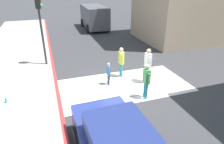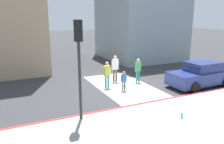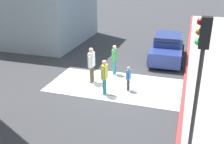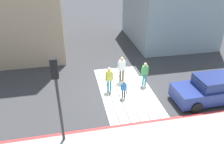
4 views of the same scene
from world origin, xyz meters
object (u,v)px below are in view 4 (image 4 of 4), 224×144
(pedestrian_child_with_racket, at_px, (124,88))
(car_parked_near_curb, at_px, (211,90))
(pedestrian_adult_lead, at_px, (109,77))
(pedestrian_adult_trailing, at_px, (122,67))
(pedestrian_adult_side, at_px, (145,72))
(traffic_light_corner, at_px, (57,85))

(pedestrian_child_with_racket, bearing_deg, car_parked_near_curb, -104.58)
(car_parked_near_curb, bearing_deg, pedestrian_adult_lead, 68.42)
(pedestrian_adult_trailing, xyz_separation_m, pedestrian_adult_side, (-0.77, -1.35, -0.11))
(car_parked_near_curb, height_order, traffic_light_corner, traffic_light_corner)
(car_parked_near_curb, height_order, pedestrian_adult_side, pedestrian_adult_side)
(car_parked_near_curb, distance_m, traffic_light_corner, 8.92)
(car_parked_near_curb, xyz_separation_m, traffic_light_corner, (-1.58, 8.47, 2.30))
(traffic_light_corner, xyz_separation_m, pedestrian_adult_lead, (3.79, -2.89, -2.07))
(car_parked_near_curb, xyz_separation_m, pedestrian_adult_trailing, (3.22, 4.53, 0.32))
(traffic_light_corner, xyz_separation_m, pedestrian_child_with_racket, (2.85, -3.59, -2.37))
(pedestrian_adult_trailing, distance_m, pedestrian_child_with_racket, 2.02)
(pedestrian_adult_side, bearing_deg, pedestrian_child_with_racket, 124.76)
(pedestrian_adult_lead, xyz_separation_m, pedestrian_adult_trailing, (1.02, -1.05, 0.09))
(pedestrian_adult_lead, relative_size, pedestrian_adult_side, 1.02)
(pedestrian_child_with_racket, bearing_deg, pedestrian_adult_lead, 36.68)
(pedestrian_adult_lead, xyz_separation_m, pedestrian_adult_side, (0.24, -2.40, -0.02))
(pedestrian_adult_lead, height_order, pedestrian_child_with_racket, pedestrian_adult_lead)
(pedestrian_adult_lead, distance_m, pedestrian_child_with_racket, 1.21)
(traffic_light_corner, xyz_separation_m, pedestrian_adult_trailing, (4.80, -3.94, -1.98))
(car_parked_near_curb, bearing_deg, pedestrian_adult_trailing, 54.59)
(traffic_light_corner, distance_m, pedestrian_adult_trailing, 6.52)
(pedestrian_adult_side, distance_m, pedestrian_child_with_racket, 2.09)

